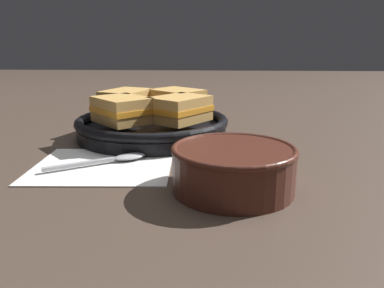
{
  "coord_description": "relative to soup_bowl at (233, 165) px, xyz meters",
  "views": [
    {
      "loc": [
        0.07,
        -0.54,
        0.18
      ],
      "look_at": [
        0.04,
        0.02,
        0.03
      ],
      "focal_mm": 35.0,
      "sensor_mm": 36.0,
      "label": 1
    }
  ],
  "objects": [
    {
      "name": "napkin",
      "position": [
        -0.19,
        0.09,
        -0.03
      ],
      "size": [
        0.21,
        0.18,
        0.0
      ],
      "color": "white",
      "rests_on": "ground_plane"
    },
    {
      "name": "ground_plane",
      "position": [
        -0.09,
        0.09,
        -0.03
      ],
      "size": [
        4.0,
        4.0,
        0.0
      ],
      "primitive_type": "plane",
      "color": "#47382D"
    },
    {
      "name": "skillet",
      "position": [
        -0.15,
        0.27,
        -0.01
      ],
      "size": [
        0.3,
        0.3,
        0.04
      ],
      "color": "black",
      "rests_on": "ground_plane"
    },
    {
      "name": "soup_bowl",
      "position": [
        0.0,
        0.0,
        0.0
      ],
      "size": [
        0.16,
        0.16,
        0.06
      ],
      "color": "#4C2319",
      "rests_on": "ground_plane"
    },
    {
      "name": "sandwich_near_right",
      "position": [
        -0.19,
        0.21,
        0.03
      ],
      "size": [
        0.13,
        0.13,
        0.05
      ],
      "rotation": [
        0.0,
        0.0,
        5.47
      ],
      "color": "tan",
      "rests_on": "skillet"
    },
    {
      "name": "sandwich_far_left",
      "position": [
        -0.09,
        0.23,
        0.03
      ],
      "size": [
        0.13,
        0.13,
        0.05
      ],
      "rotation": [
        0.0,
        0.0,
        7.23
      ],
      "color": "tan",
      "rests_on": "skillet"
    },
    {
      "name": "sandwich_near_left",
      "position": [
        -0.2,
        0.32,
        0.03
      ],
      "size": [
        0.11,
        0.12,
        0.05
      ],
      "rotation": [
        0.0,
        0.0,
        4.34
      ],
      "color": "tan",
      "rests_on": "skillet"
    },
    {
      "name": "spoon",
      "position": [
        -0.18,
        0.1,
        -0.03
      ],
      "size": [
        0.14,
        0.1,
        0.01
      ],
      "rotation": [
        0.0,
        0.0,
        0.56
      ],
      "color": "#B7B7BC",
      "rests_on": "napkin"
    },
    {
      "name": "sandwich_far_right",
      "position": [
        -0.1,
        0.33,
        0.03
      ],
      "size": [
        0.13,
        0.13,
        0.05
      ],
      "rotation": [
        0.0,
        0.0,
        8.71
      ],
      "color": "tan",
      "rests_on": "skillet"
    }
  ]
}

